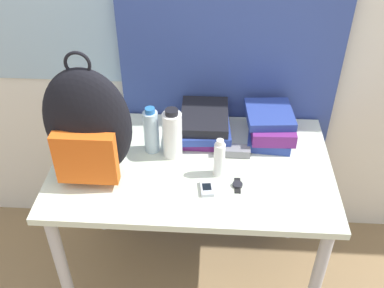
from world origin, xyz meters
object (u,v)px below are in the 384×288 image
(sports_bottle, at_px, (172,134))
(wristwatch, at_px, (238,185))
(book_stack_center, at_px, (270,125))
(water_bottle, at_px, (151,131))
(cell_phone, at_px, (207,188))
(sunglasses_case, at_px, (232,151))
(backpack, at_px, (88,127))
(sunscreen_bottle, at_px, (219,159))
(book_stack_left, at_px, (205,124))

(sports_bottle, distance_m, wristwatch, 0.34)
(book_stack_center, relative_size, water_bottle, 1.27)
(sports_bottle, relative_size, cell_phone, 2.46)
(cell_phone, relative_size, sunglasses_case, 0.61)
(backpack, xyz_separation_m, sunglasses_case, (0.56, 0.16, -0.21))
(backpack, height_order, book_stack_center, backpack)
(cell_phone, height_order, wristwatch, cell_phone)
(sunscreen_bottle, bearing_deg, book_stack_left, 104.10)
(book_stack_center, bearing_deg, sunscreen_bottle, -130.14)
(cell_phone, distance_m, sunglasses_case, 0.25)
(book_stack_left, height_order, book_stack_center, book_stack_center)
(cell_phone, distance_m, wristwatch, 0.12)
(backpack, xyz_separation_m, water_bottle, (0.21, 0.17, -0.13))
(backpack, distance_m, sunglasses_case, 0.61)
(book_stack_left, relative_size, water_bottle, 1.37)
(water_bottle, distance_m, sunscreen_bottle, 0.32)
(book_stack_left, bearing_deg, sports_bottle, -130.64)
(sports_bottle, bearing_deg, wristwatch, -33.80)
(water_bottle, distance_m, sunglasses_case, 0.35)
(book_stack_left, relative_size, wristwatch, 3.34)
(sunscreen_bottle, bearing_deg, book_stack_center, 49.86)
(book_stack_center, xyz_separation_m, cell_phone, (-0.27, -0.36, -0.06))
(book_stack_left, relative_size, sunglasses_case, 1.94)
(book_stack_left, bearing_deg, water_bottle, -150.31)
(book_stack_left, xyz_separation_m, sunscreen_bottle, (0.07, -0.27, 0.02))
(sunscreen_bottle, height_order, wristwatch, sunscreen_bottle)
(wristwatch, bearing_deg, book_stack_center, 66.03)
(book_stack_left, distance_m, wristwatch, 0.37)
(book_stack_left, xyz_separation_m, water_bottle, (-0.22, -0.13, 0.04))
(sports_bottle, height_order, sunglasses_case, sports_bottle)
(book_stack_center, bearing_deg, wristwatch, -113.97)
(sunglasses_case, xyz_separation_m, wristwatch, (0.02, -0.20, -0.01))
(water_bottle, xyz_separation_m, wristwatch, (0.36, -0.21, -0.10))
(cell_phone, bearing_deg, water_bottle, 135.79)
(backpack, height_order, wristwatch, backpack)
(water_bottle, height_order, sunscreen_bottle, water_bottle)
(backpack, xyz_separation_m, wristwatch, (0.57, -0.04, -0.22))
(sunglasses_case, bearing_deg, backpack, -164.24)
(sports_bottle, bearing_deg, book_stack_left, 49.36)
(book_stack_center, height_order, sports_bottle, sports_bottle)
(sunscreen_bottle, distance_m, wristwatch, 0.13)
(sunscreen_bottle, bearing_deg, water_bottle, 154.12)
(book_stack_left, xyz_separation_m, cell_phone, (0.02, -0.36, -0.05))
(book_stack_left, height_order, wristwatch, book_stack_left)
(water_bottle, bearing_deg, backpack, -141.81)
(sunscreen_bottle, bearing_deg, cell_phone, -114.91)
(sunscreen_bottle, distance_m, sunglasses_case, 0.16)
(book_stack_center, distance_m, cell_phone, 0.45)
(sunscreen_bottle, xyz_separation_m, wristwatch, (0.07, -0.07, -0.07))
(sports_bottle, bearing_deg, backpack, -155.02)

